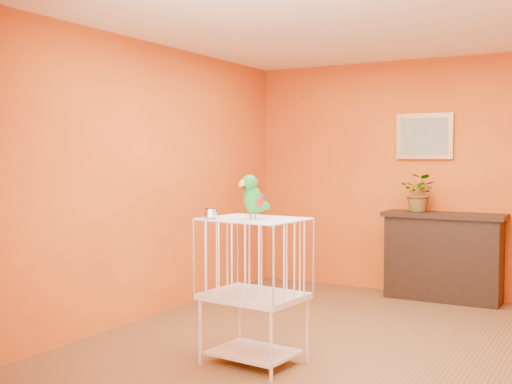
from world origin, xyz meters
The scene contains 8 objects.
ground centered at (0.00, 0.00, 0.00)m, with size 4.50×4.50×0.00m, color brown.
room_shell centered at (0.00, 0.00, 1.58)m, with size 4.50×4.50×4.50m.
console_cabinet centered at (0.27, 2.03, 0.47)m, with size 1.25×0.45×0.93m.
potted_plant centered at (0.01, 2.07, 1.09)m, with size 0.37×0.41×0.32m, color #26722D.
framed_picture centered at (0.00, 2.22, 1.75)m, with size 0.62×0.04×0.50m.
birdcage centered at (-0.43, -0.80, 0.56)m, with size 0.74×0.60×1.07m.
feed_cup centered at (-0.72, -0.94, 1.11)m, with size 0.10×0.10×0.07m, color silver.
parrot centered at (-0.42, -0.84, 1.23)m, with size 0.17×0.29×0.32m.
Camera 1 is at (1.86, -4.83, 1.51)m, focal length 45.00 mm.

